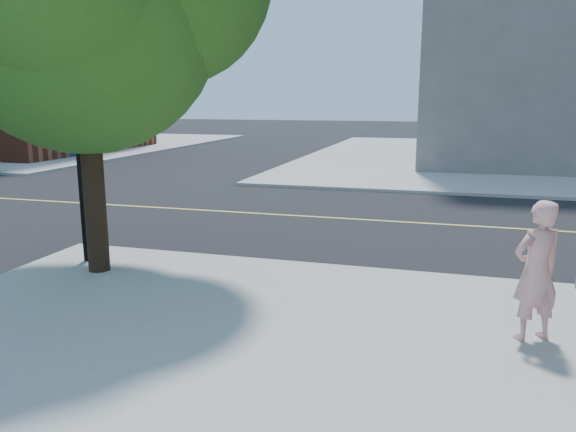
% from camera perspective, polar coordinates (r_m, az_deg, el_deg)
% --- Properties ---
extents(ground, '(140.00, 140.00, 0.00)m').
position_cam_1_polar(ground, '(12.02, -16.51, -3.58)').
color(ground, black).
rests_on(ground, ground).
extents(road_ew, '(140.00, 9.00, 0.01)m').
position_cam_1_polar(road_ew, '(15.88, -7.82, 0.52)').
color(road_ew, black).
rests_on(road_ew, ground).
extents(man_on_phone, '(0.78, 0.71, 1.78)m').
position_cam_1_polar(man_on_phone, '(7.59, 23.90, -5.14)').
color(man_on_phone, '#DEA0A1').
rests_on(man_on_phone, sidewalk_se).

